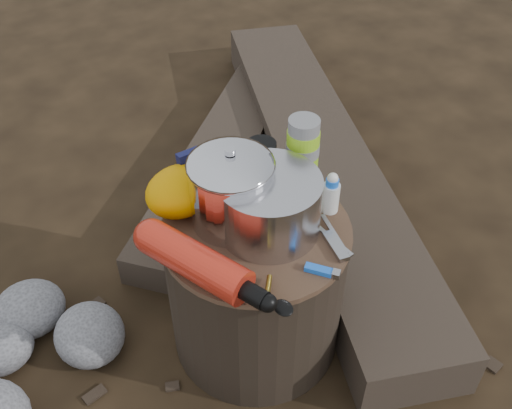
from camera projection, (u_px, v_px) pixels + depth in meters
ground at (256, 334)px, 1.63m from camera, size 60.00×60.00×0.00m
stump at (256, 286)px, 1.50m from camera, size 0.44×0.44×0.40m
log_main at (318, 161)px, 2.08m from camera, size 1.00×1.78×0.15m
log_small at (223, 155)px, 2.15m from camera, size 1.10×0.95×0.10m
foil_windscreen at (269, 205)px, 1.32m from camera, size 0.23×0.23×0.14m
camping_pot at (231, 188)px, 1.32m from camera, size 0.19×0.19×0.19m
fuel_bottle at (196, 262)px, 1.23m from camera, size 0.18×0.34×0.08m
thermos at (302, 155)px, 1.41m from camera, size 0.08×0.08×0.19m
travel_mug at (261, 161)px, 1.46m from camera, size 0.07×0.07×0.11m
stuff_sack at (181, 191)px, 1.37m from camera, size 0.17×0.14×0.12m
food_pouch at (200, 172)px, 1.41m from camera, size 0.10×0.03×0.13m
lighter at (319, 270)px, 1.26m from camera, size 0.06×0.07×0.01m
multitool at (336, 246)px, 1.31m from camera, size 0.05×0.09×0.01m
pot_grabber at (332, 238)px, 1.33m from camera, size 0.05×0.13×0.01m
spork at (258, 290)px, 1.22m from camera, size 0.06×0.15×0.01m
squeeze_bottle at (331, 194)px, 1.38m from camera, size 0.04×0.04×0.10m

